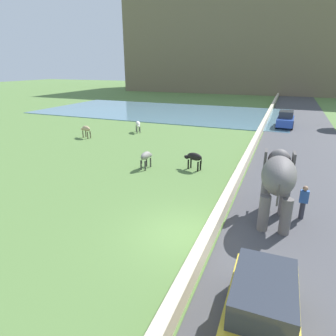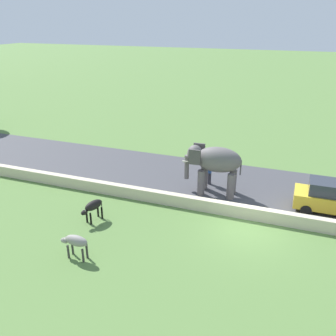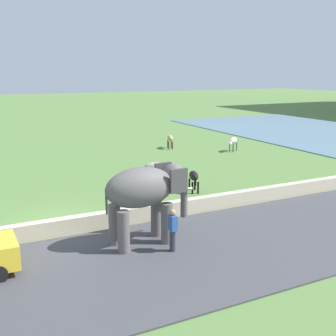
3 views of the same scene
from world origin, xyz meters
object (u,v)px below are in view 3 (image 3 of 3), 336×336
person_beside_elephant (173,230)px  cow_black (194,177)px  elephant (146,192)px  cow_grey (154,167)px  cow_tan (170,139)px  cow_white (233,141)px

person_beside_elephant → cow_black: 7.91m
elephant → cow_grey: bearing=153.6°
person_beside_elephant → cow_tan: bearing=153.5°
cow_white → cow_grey: bearing=-59.6°
elephant → cow_grey: size_ratio=2.51×
person_beside_elephant → cow_white: 20.17m
cow_black → cow_grey: (-3.03, -0.96, 0.00)m
elephant → cow_black: (-5.28, 5.09, -1.20)m
cow_tan → person_beside_elephant: bearing=-26.5°
elephant → cow_tan: size_ratio=2.47×
cow_black → cow_grey: same height
cow_white → cow_tan: bearing=-130.9°
elephant → cow_black: elephant is taller
cow_tan → cow_white: size_ratio=1.06×
cow_black → cow_grey: 3.18m
cow_black → person_beside_elephant: bearing=-35.3°
person_beside_elephant → cow_tan: 20.81m
cow_black → cow_white: 12.33m
cow_black → cow_grey: bearing=-162.4°
person_beside_elephant → cow_black: bearing=144.7°
cow_grey → cow_white: 11.23m
cow_grey → person_beside_elephant: bearing=-20.9°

